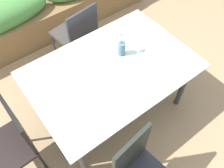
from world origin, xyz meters
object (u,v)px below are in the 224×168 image
(chair_end_left, at_px, (11,142))
(planter_box, at_px, (50,11))
(chair_far_side, at_px, (77,32))
(flower_vase, at_px, (122,47))
(dining_table, at_px, (112,73))

(chair_end_left, relative_size, planter_box, 0.28)
(planter_box, bearing_deg, chair_far_side, -91.30)
(flower_vase, xyz_separation_m, planter_box, (-0.06, 1.60, -0.49))
(chair_far_side, bearing_deg, dining_table, -105.84)
(dining_table, xyz_separation_m, flower_vase, (0.20, 0.10, 0.17))
(chair_end_left, height_order, chair_far_side, chair_end_left)
(dining_table, height_order, chair_end_left, chair_end_left)
(chair_end_left, bearing_deg, flower_vase, -87.32)
(flower_vase, bearing_deg, planter_box, 92.26)
(chair_end_left, distance_m, flower_vase, 1.36)
(chair_end_left, height_order, flower_vase, flower_vase)
(chair_end_left, height_order, planter_box, chair_end_left)
(flower_vase, relative_size, planter_box, 0.09)
(dining_table, bearing_deg, chair_end_left, 179.89)
(chair_far_side, distance_m, flower_vase, 0.84)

